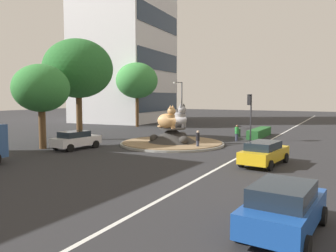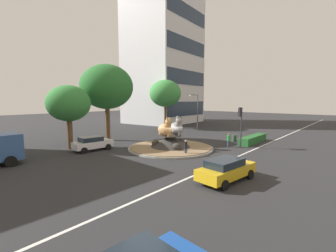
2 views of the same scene
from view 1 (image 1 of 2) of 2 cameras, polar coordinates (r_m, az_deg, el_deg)
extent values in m
plane|color=#28282B|center=(30.73, 0.71, -3.15)|extent=(160.00, 160.00, 0.00)
cube|color=silver|center=(28.15, 13.84, -4.04)|extent=(112.00, 0.20, 0.01)
cylinder|color=gray|center=(30.72, 0.71, -2.98)|extent=(9.41, 9.41, 0.18)
cylinder|color=#846B4C|center=(30.70, 0.71, -2.75)|extent=(9.03, 9.03, 0.07)
cone|color=#33302D|center=(30.62, 0.71, -1.49)|extent=(4.38, 4.38, 1.29)
cylinder|color=#33302D|center=(30.56, 0.71, -0.40)|extent=(2.41, 2.41, 0.12)
ellipsoid|color=#33302D|center=(32.23, 2.41, -1.65)|extent=(0.92, 0.89, 0.74)
ellipsoid|color=#33302D|center=(30.31, -2.38, -2.09)|extent=(0.91, 0.72, 0.73)
ellipsoid|color=#33302D|center=(29.16, 2.67, -2.40)|extent=(0.88, 0.89, 0.70)
ellipsoid|color=tan|center=(29.91, -0.22, 0.86)|extent=(1.23, 1.86, 1.31)
cylinder|color=tan|center=(29.72, 0.38, 1.12)|extent=(0.89, 0.89, 0.82)
sphere|color=tan|center=(29.61, 0.60, 2.50)|extent=(0.72, 0.72, 0.72)
torus|color=tan|center=(30.59, -1.12, -0.03)|extent=(0.98, 0.98, 0.16)
cone|color=tan|center=(29.77, 0.79, 3.32)|extent=(0.31, 0.31, 0.30)
cone|color=tan|center=(29.42, 0.40, 3.30)|extent=(0.31, 0.31, 0.30)
cylinder|color=tan|center=(29.75, 1.01, -0.11)|extent=(0.23, 0.23, 0.33)
cylinder|color=tan|center=(29.49, 0.72, -0.16)|extent=(0.23, 0.23, 0.33)
ellipsoid|color=gray|center=(31.07, 1.67, 1.08)|extent=(1.63, 2.13, 1.38)
cylinder|color=gray|center=(30.81, 2.21, 1.33)|extent=(1.09, 1.09, 0.86)
sphere|color=gray|center=(30.69, 2.41, 2.73)|extent=(0.76, 0.76, 0.76)
torus|color=gray|center=(31.85, 0.97, 0.18)|extent=(1.09, 1.09, 0.17)
cone|color=black|center=(30.83, 2.66, 3.56)|extent=(0.38, 0.38, 0.31)
cone|color=gray|center=(30.51, 2.16, 3.54)|extent=(0.38, 0.38, 0.31)
cylinder|color=gray|center=(30.79, 2.83, 0.07)|extent=(0.24, 0.24, 0.35)
cylinder|color=gray|center=(30.55, 2.46, 0.03)|extent=(0.24, 0.24, 0.35)
cylinder|color=#2D2D33|center=(33.78, 13.82, 1.35)|extent=(0.14, 0.14, 4.58)
cube|color=black|center=(33.80, 13.54, 4.35)|extent=(0.35, 0.28, 1.05)
sphere|color=#360606|center=(33.82, 13.42, 4.89)|extent=(0.18, 0.18, 0.18)
sphere|color=orange|center=(33.82, 13.41, 4.36)|extent=(0.18, 0.18, 0.18)
sphere|color=black|center=(33.83, 13.40, 3.82)|extent=(0.18, 0.18, 0.18)
cube|color=black|center=(33.30, 13.60, 4.25)|extent=(0.23, 0.30, 0.80)
cube|color=silver|center=(61.95, -7.28, 16.99)|extent=(17.22, 14.40, 34.52)
cube|color=#233347|center=(57.52, -1.46, 4.11)|extent=(15.17, 1.37, 3.14)
cube|color=#233347|center=(57.82, -1.48, 10.97)|extent=(15.17, 1.37, 3.14)
cube|color=#233347|center=(58.94, -1.50, 17.66)|extent=(15.17, 1.37, 3.14)
cube|color=#235B28|center=(37.76, 15.20, -1.11)|extent=(6.24, 1.20, 0.90)
cylinder|color=brown|center=(48.89, -5.25, 2.37)|extent=(0.47, 0.47, 4.25)
ellipsoid|color=#3D8E42|center=(48.89, -5.29, 7.67)|extent=(5.99, 5.99, 5.10)
cylinder|color=brown|center=(35.18, -14.76, 1.31)|extent=(0.60, 0.60, 4.38)
ellipsoid|color=#286B2D|center=(35.22, -14.94, 9.36)|extent=(6.89, 6.89, 5.86)
cylinder|color=brown|center=(30.05, -20.47, -0.58)|extent=(0.58, 0.58, 3.20)
ellipsoid|color=#337F38|center=(29.93, -20.67, 6.03)|extent=(4.65, 4.65, 3.95)
cylinder|color=#4C4C51|center=(46.42, 2.35, 3.54)|extent=(0.16, 0.16, 6.34)
cylinder|color=#4C4C51|center=(45.42, 1.77, 7.39)|extent=(2.26, 0.16, 0.10)
cube|color=silver|center=(44.40, 1.15, 7.31)|extent=(0.50, 0.24, 0.16)
cylinder|color=#33384C|center=(28.08, 5.05, -3.20)|extent=(0.23, 0.23, 0.72)
cylinder|color=black|center=(27.99, 5.06, -1.83)|extent=(0.31, 0.31, 0.63)
sphere|color=beige|center=(27.95, 5.07, -0.98)|extent=(0.21, 0.21, 0.21)
cylinder|color=#33384C|center=(33.70, 11.53, -1.90)|extent=(0.28, 0.28, 0.74)
cylinder|color=#288C38|center=(33.63, 11.55, -0.73)|extent=(0.37, 0.37, 0.64)
sphere|color=#936B4C|center=(33.59, 11.57, -0.01)|extent=(0.21, 0.21, 0.21)
cube|color=silver|center=(29.10, -15.25, -2.46)|extent=(4.24, 2.20, 0.70)
cube|color=#19232D|center=(28.90, -15.59, -1.33)|extent=(2.44, 1.78, 0.48)
cylinder|color=black|center=(30.67, -14.35, -2.72)|extent=(0.66, 0.29, 0.64)
cylinder|color=black|center=(29.38, -12.13, -3.01)|extent=(0.66, 0.29, 0.64)
cylinder|color=black|center=(29.01, -18.38, -3.26)|extent=(0.66, 0.29, 0.64)
cylinder|color=black|center=(27.64, -16.21, -3.60)|extent=(0.66, 0.29, 0.64)
cube|color=#19479E|center=(11.70, 19.01, -13.51)|extent=(4.41, 2.23, 0.77)
cube|color=#19232D|center=(11.31, 18.84, -10.63)|extent=(2.52, 1.85, 0.56)
cylinder|color=black|center=(13.35, 16.45, -12.84)|extent=(0.66, 0.27, 0.64)
cylinder|color=black|center=(12.97, 24.70, -13.63)|extent=(0.66, 0.27, 0.64)
cylinder|color=black|center=(10.82, 11.96, -17.05)|extent=(0.66, 0.27, 0.64)
cylinder|color=black|center=(10.36, 22.29, -18.36)|extent=(0.66, 0.27, 0.64)
cube|color=gold|center=(22.43, 16.00, -4.64)|extent=(4.81, 2.36, 0.72)
cube|color=#19232D|center=(22.12, 15.84, -3.20)|extent=(2.76, 1.89, 0.48)
cylinder|color=black|center=(24.21, 15.19, -4.78)|extent=(0.66, 0.30, 0.64)
cylinder|color=black|center=(23.65, 19.28, -5.12)|extent=(0.66, 0.30, 0.64)
cylinder|color=black|center=(21.42, 12.32, -5.99)|extent=(0.66, 0.30, 0.64)
cylinder|color=black|center=(20.79, 16.89, -6.42)|extent=(0.66, 0.30, 0.64)
cylinder|color=#2D4233|center=(37.39, 11.73, -1.10)|extent=(0.56, 0.56, 0.90)
camera|label=2|loc=(8.02, 45.06, 11.25)|focal=24.67mm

